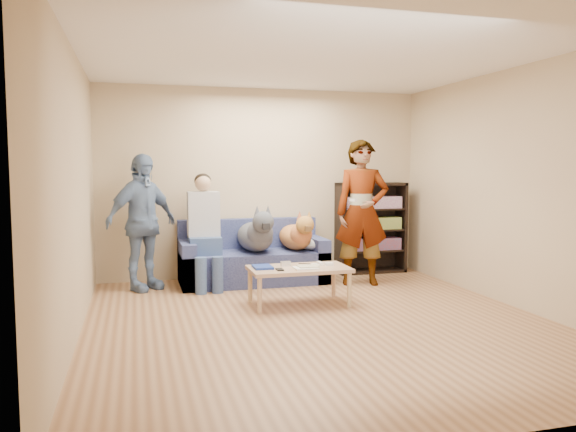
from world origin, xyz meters
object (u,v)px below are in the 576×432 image
object	(u,v)px
sofa	(252,261)
bookshelf	(371,226)
notebook_blue	(263,267)
person_standing_right	(362,213)
person_seated	(205,226)
dog_gray	(256,235)
camera_silver	(286,264)
coffee_table	(299,271)
person_standing_left	(142,222)
dog_tan	(297,235)

from	to	relation	value
sofa	bookshelf	bearing A→B (deg)	7.40
notebook_blue	person_standing_right	bearing A→B (deg)	27.65
person_seated	dog_gray	xyz separation A→B (m)	(0.67, -0.04, -0.12)
notebook_blue	camera_silver	bearing A→B (deg)	14.04
person_standing_right	bookshelf	xyz separation A→B (m)	(0.46, 0.75, -0.26)
notebook_blue	coffee_table	bearing A→B (deg)	-7.13
person_standing_left	sofa	world-z (taller)	person_standing_left
notebook_blue	sofa	xyz separation A→B (m)	(0.15, 1.30, -0.15)
coffee_table	bookshelf	distance (m)	2.24
bookshelf	dog_tan	bearing A→B (deg)	-162.87
dog_tan	notebook_blue	bearing A→B (deg)	-122.09
camera_silver	bookshelf	distance (m)	2.24
notebook_blue	person_standing_left	bearing A→B (deg)	136.67
notebook_blue	person_seated	bearing A→B (deg)	112.54
sofa	coffee_table	size ratio (longest dim) A/B	1.73
person_standing_right	notebook_blue	size ratio (longest dim) A/B	7.22
coffee_table	person_standing_right	bearing A→B (deg)	37.27
person_standing_left	dog_tan	world-z (taller)	person_standing_left
sofa	notebook_blue	bearing A→B (deg)	-96.58
camera_silver	dog_tan	distance (m)	1.19
coffee_table	notebook_blue	bearing A→B (deg)	172.87
notebook_blue	dog_gray	xyz separation A→B (m)	(0.18, 1.14, 0.22)
person_standing_right	coffee_table	bearing A→B (deg)	-130.33
person_seated	dog_tan	size ratio (longest dim) A/B	1.28
person_seated	dog_gray	world-z (taller)	person_seated
person_standing_left	notebook_blue	bearing A→B (deg)	-78.75
sofa	dog_tan	distance (m)	0.69
camera_silver	person_seated	distance (m)	1.39
person_standing_right	bookshelf	distance (m)	0.92
camera_silver	dog_tan	bearing A→B (deg)	67.67
dog_tan	bookshelf	size ratio (longest dim) A/B	0.89
sofa	camera_silver	bearing A→B (deg)	-84.02
person_standing_left	bookshelf	xyz separation A→B (m)	(3.21, 0.35, -0.17)
person_standing_right	sofa	bearing A→B (deg)	171.22
sofa	dog_gray	size ratio (longest dim) A/B	1.50
person_standing_left	bookshelf	world-z (taller)	person_standing_left
coffee_table	bookshelf	size ratio (longest dim) A/B	0.85
notebook_blue	dog_tan	world-z (taller)	dog_tan
person_standing_right	person_standing_left	xyz separation A→B (m)	(-2.75, 0.40, -0.09)
person_seated	person_standing_left	bearing A→B (deg)	179.25
sofa	person_standing_left	bearing A→B (deg)	-175.27
person_standing_right	sofa	size ratio (longest dim) A/B	0.99
camera_silver	coffee_table	distance (m)	0.18
notebook_blue	dog_gray	bearing A→B (deg)	81.20
notebook_blue	person_seated	size ratio (longest dim) A/B	0.18
dog_tan	dog_gray	bearing A→B (deg)	-177.82
person_seated	coffee_table	bearing A→B (deg)	-54.10
person_standing_right	person_standing_left	size ratio (longest dim) A/B	1.11
dog_gray	notebook_blue	bearing A→B (deg)	-98.80
coffee_table	sofa	bearing A→B (deg)	100.43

